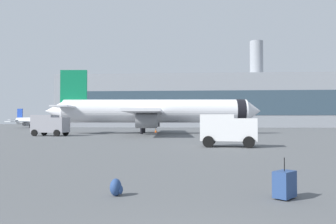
% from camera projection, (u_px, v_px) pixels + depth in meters
% --- Properties ---
extents(airplane_at_gate, '(35.74, 32.22, 10.50)m').
position_uv_depth(airplane_at_gate, '(154.00, 111.00, 55.32)').
color(airplane_at_gate, white).
rests_on(airplane_at_gate, ground).
extents(airplane_taxiing, '(18.48, 17.01, 5.80)m').
position_uv_depth(airplane_taxiing, '(36.00, 121.00, 99.07)').
color(airplane_taxiing, silver).
rests_on(airplane_taxiing, ground).
extents(service_truck, '(5.08, 3.14, 2.90)m').
position_uv_depth(service_truck, '(50.00, 124.00, 46.25)').
color(service_truck, gray).
rests_on(service_truck, ground).
extents(cargo_van, '(4.62, 2.82, 2.60)m').
position_uv_depth(cargo_van, '(228.00, 129.00, 26.95)').
color(cargo_van, white).
rests_on(cargo_van, ground).
extents(safety_cone_near, '(0.44, 0.44, 0.78)m').
position_uv_depth(safety_cone_near, '(156.00, 130.00, 60.45)').
color(safety_cone_near, '#F2590C').
rests_on(safety_cone_near, ground).
extents(safety_cone_mid, '(0.44, 0.44, 0.79)m').
position_uv_depth(safety_cone_mid, '(210.00, 133.00, 45.06)').
color(safety_cone_mid, '#F2590C').
rests_on(safety_cone_mid, ground).
extents(safety_cone_far, '(0.44, 0.44, 0.71)m').
position_uv_depth(safety_cone_far, '(65.00, 132.00, 53.50)').
color(safety_cone_far, '#F2590C').
rests_on(safety_cone_far, ground).
extents(rolling_suitcase, '(0.72, 0.75, 1.10)m').
position_uv_depth(rolling_suitcase, '(285.00, 184.00, 8.98)').
color(rolling_suitcase, navy).
rests_on(rolling_suitcase, ground).
extents(traveller_backpack, '(0.36, 0.40, 0.48)m').
position_uv_depth(traveller_backpack, '(116.00, 188.00, 9.31)').
color(traveller_backpack, navy).
rests_on(traveller_backpack, ground).
extents(terminal_building, '(106.72, 20.01, 29.07)m').
position_uv_depth(terminal_building, '(219.00, 102.00, 113.91)').
color(terminal_building, gray).
rests_on(terminal_building, ground).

